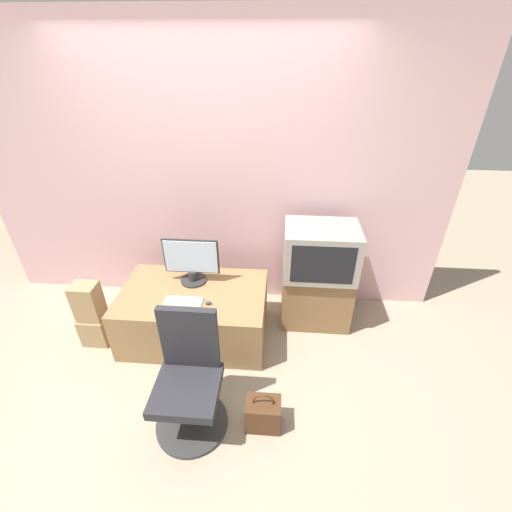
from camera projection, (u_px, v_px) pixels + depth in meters
The scene contains 12 objects.
ground_plane at pixel (191, 394), 2.69m from camera, with size 12.00×12.00×0.00m, color tan.
wall_back at pixel (211, 178), 3.12m from camera, with size 4.40×0.05×2.60m.
desk at pixel (195, 313), 3.12m from camera, with size 1.27×0.79×0.49m.
side_stand at pixel (316, 295), 3.29m from camera, with size 0.64×0.45×0.56m.
main_monitor at pixel (192, 262), 3.02m from camera, with size 0.49×0.23×0.43m.
keyboard at pixel (184, 302), 2.87m from camera, with size 0.32×0.12×0.01m.
mouse at pixel (208, 303), 2.84m from camera, with size 0.06×0.03×0.04m.
crt_tv at pixel (321, 251), 3.00m from camera, with size 0.64×0.46×0.46m.
office_chair at pixel (189, 383), 2.33m from camera, with size 0.51×0.51×0.92m.
cardboard_box_lower at pixel (97, 329), 3.11m from camera, with size 0.23×0.21×0.28m.
cardboard_box_upper at pixel (88, 302), 2.94m from camera, with size 0.21×0.17×0.35m.
handbag at pixel (263, 414), 2.41m from camera, with size 0.25×0.17×0.33m.
Camera 1 is at (0.65, -1.66, 2.34)m, focal length 24.00 mm.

